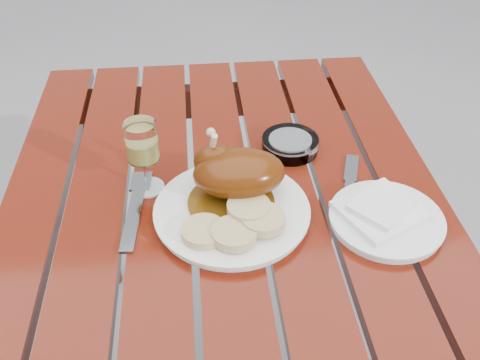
% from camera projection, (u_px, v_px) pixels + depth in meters
% --- Properties ---
extents(table, '(0.80, 1.20, 0.75)m').
position_uv_depth(table, '(230.00, 350.00, 1.15)').
color(table, maroon).
rests_on(table, ground).
extents(dinner_plate, '(0.27, 0.27, 0.02)m').
position_uv_depth(dinner_plate, '(232.00, 212.00, 0.93)').
color(dinner_plate, white).
rests_on(dinner_plate, table).
extents(roast_duck, '(0.17, 0.15, 0.12)m').
position_uv_depth(roast_duck, '(235.00, 173.00, 0.93)').
color(roast_duck, '#543209').
rests_on(roast_duck, dinner_plate).
extents(bread_dumplings, '(0.17, 0.12, 0.03)m').
position_uv_depth(bread_dumplings, '(238.00, 223.00, 0.87)').
color(bread_dumplings, tan).
rests_on(bread_dumplings, dinner_plate).
extents(wine_glass, '(0.06, 0.06, 0.14)m').
position_uv_depth(wine_glass, '(144.00, 157.00, 0.94)').
color(wine_glass, '#CBBF5C').
rests_on(wine_glass, table).
extents(side_plate, '(0.23, 0.23, 0.02)m').
position_uv_depth(side_plate, '(386.00, 220.00, 0.91)').
color(side_plate, white).
rests_on(side_plate, table).
extents(napkin, '(0.17, 0.16, 0.01)m').
position_uv_depth(napkin, '(380.00, 211.00, 0.91)').
color(napkin, white).
rests_on(napkin, side_plate).
extents(ashtray, '(0.15, 0.15, 0.03)m').
position_uv_depth(ashtray, '(290.00, 144.00, 1.07)').
color(ashtray, '#B2B7BC').
rests_on(ashtray, table).
extents(fork, '(0.04, 0.19, 0.01)m').
position_uv_depth(fork, '(134.00, 213.00, 0.93)').
color(fork, gray).
rests_on(fork, table).
extents(knife, '(0.08, 0.18, 0.01)m').
position_uv_depth(knife, '(348.00, 195.00, 0.97)').
color(knife, gray).
rests_on(knife, table).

